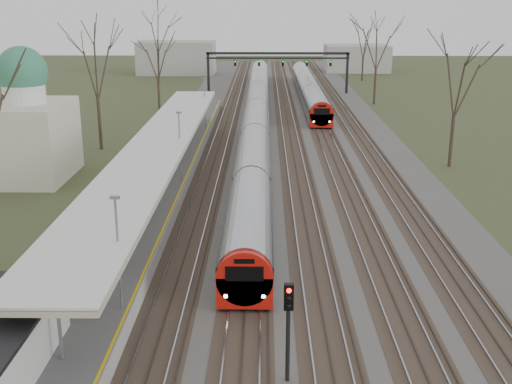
% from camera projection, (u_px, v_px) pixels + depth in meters
% --- Properties ---
extents(track_bed, '(24.00, 160.00, 0.22)m').
position_uv_depth(track_bed, '(283.00, 134.00, 66.81)').
color(track_bed, '#474442').
rests_on(track_bed, ground).
extents(platform, '(3.50, 69.00, 1.00)m').
position_uv_depth(platform, '(170.00, 175.00, 50.06)').
color(platform, '#9E9B93').
rests_on(platform, ground).
extents(canopy, '(4.10, 50.00, 3.11)m').
position_uv_depth(canopy, '(158.00, 144.00, 44.75)').
color(canopy, slate).
rests_on(canopy, platform).
extents(dome_building, '(10.00, 8.00, 10.30)m').
position_uv_depth(dome_building, '(6.00, 132.00, 49.77)').
color(dome_building, beige).
rests_on(dome_building, ground).
extents(signal_gantry, '(21.00, 0.59, 6.08)m').
position_uv_depth(signal_gantry, '(278.00, 60.00, 94.08)').
color(signal_gantry, black).
rests_on(signal_gantry, ground).
extents(tree_west_far, '(5.50, 5.50, 11.33)m').
position_uv_depth(tree_west_far, '(95.00, 64.00, 58.02)').
color(tree_west_far, '#2D231C').
rests_on(tree_west_far, ground).
extents(tree_east_far, '(5.00, 5.00, 10.30)m').
position_uv_depth(tree_east_far, '(457.00, 80.00, 52.09)').
color(tree_east_far, '#2D231C').
rests_on(tree_east_far, ground).
extents(train_near, '(2.62, 90.21, 3.05)m').
position_uv_depth(train_near, '(257.00, 112.00, 71.48)').
color(train_near, '#A2A5AC').
rests_on(train_near, ground).
extents(train_far, '(2.62, 45.21, 3.05)m').
position_uv_depth(train_far, '(308.00, 88.00, 90.15)').
color(train_far, '#A2A5AC').
rests_on(train_far, ground).
extents(signal_post, '(0.35, 0.45, 4.10)m').
position_uv_depth(signal_post, '(288.00, 318.00, 23.05)').
color(signal_post, black).
rests_on(signal_post, ground).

